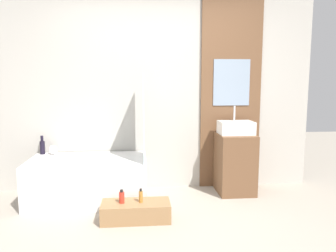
{
  "coord_description": "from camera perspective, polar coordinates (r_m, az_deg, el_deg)",
  "views": [
    {
      "loc": [
        -0.25,
        -2.79,
        1.46
      ],
      "look_at": [
        0.07,
        0.68,
        0.97
      ],
      "focal_mm": 35.0,
      "sensor_mm": 36.0,
      "label": 1
    }
  ],
  "objects": [
    {
      "name": "ground_plane",
      "position": [
        3.16,
        -0.18,
        -19.51
      ],
      "size": [
        12.0,
        12.0,
        0.0
      ],
      "primitive_type": "plane",
      "color": "#A39989"
    },
    {
      "name": "wall_tiled_back",
      "position": [
        4.38,
        -2.04,
        5.91
      ],
      "size": [
        4.2,
        0.06,
        2.6
      ],
      "primitive_type": "cube",
      "color": "#B7B2A8",
      "rests_on": "ground_plane"
    },
    {
      "name": "wall_wood_accent",
      "position": [
        4.5,
        10.9,
        5.91
      ],
      "size": [
        0.82,
        0.04,
        2.6
      ],
      "color": "brown",
      "rests_on": "ground_plane"
    },
    {
      "name": "bathtub",
      "position": [
        4.15,
        -13.64,
        -9.01
      ],
      "size": [
        1.4,
        0.78,
        0.52
      ],
      "color": "white",
      "rests_on": "ground_plane"
    },
    {
      "name": "glass_shower_screen",
      "position": [
        3.89,
        -4.35,
        1.58
      ],
      "size": [
        0.01,
        0.63,
        1.01
      ],
      "primitive_type": "cube",
      "color": "silver",
      "rests_on": "bathtub"
    },
    {
      "name": "wooden_step_bench",
      "position": [
        3.56,
        -5.63,
        -14.56
      ],
      "size": [
        0.72,
        0.32,
        0.19
      ],
      "primitive_type": "cube",
      "color": "#997047",
      "rests_on": "ground_plane"
    },
    {
      "name": "vanity_cabinet",
      "position": [
        4.37,
        11.57,
        -6.38
      ],
      "size": [
        0.45,
        0.5,
        0.77
      ],
      "primitive_type": "cube",
      "color": "brown",
      "rests_on": "ground_plane"
    },
    {
      "name": "sink",
      "position": [
        4.28,
        11.74,
        -0.28
      ],
      "size": [
        0.43,
        0.3,
        0.36
      ],
      "color": "white",
      "rests_on": "vanity_cabinet"
    },
    {
      "name": "vase_tall_dark",
      "position": [
        4.49,
        -21.04,
        -3.37
      ],
      "size": [
        0.06,
        0.06,
        0.24
      ],
      "color": "black",
      "rests_on": "bathtub"
    },
    {
      "name": "vase_round_light",
      "position": [
        4.44,
        -19.39,
        -3.93
      ],
      "size": [
        0.12,
        0.12,
        0.12
      ],
      "primitive_type": "sphere",
      "color": "silver",
      "rests_on": "bathtub"
    },
    {
      "name": "bottle_soap_primary",
      "position": [
        3.5,
        -8.06,
        -12.15
      ],
      "size": [
        0.06,
        0.06,
        0.14
      ],
      "color": "red",
      "rests_on": "wooden_step_bench"
    },
    {
      "name": "bottle_soap_secondary",
      "position": [
        3.5,
        -4.76,
        -12.1
      ],
      "size": [
        0.04,
        0.04,
        0.15
      ],
      "color": "#B2752D",
      "rests_on": "wooden_step_bench"
    }
  ]
}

